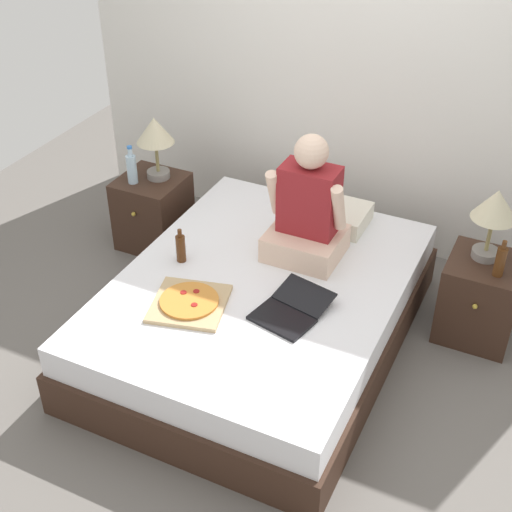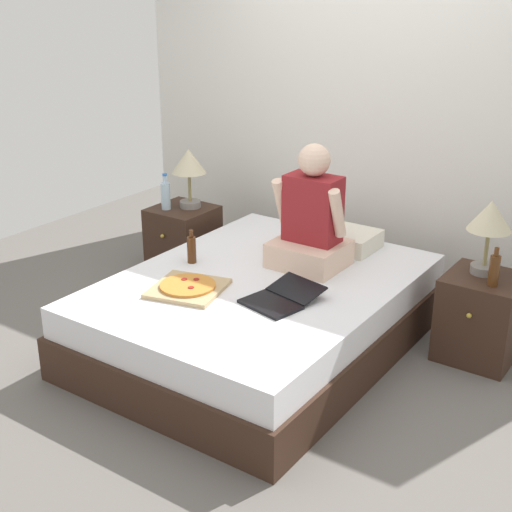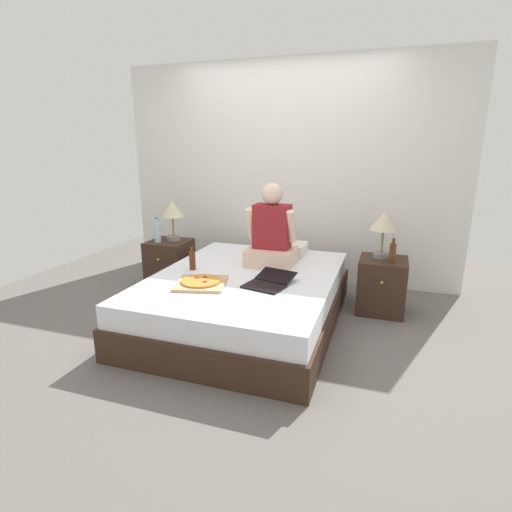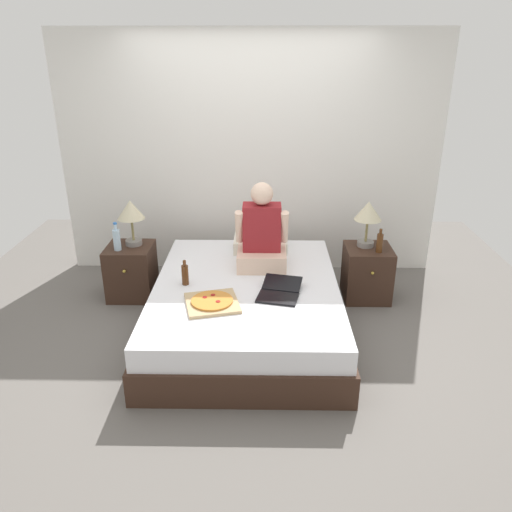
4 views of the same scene
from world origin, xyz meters
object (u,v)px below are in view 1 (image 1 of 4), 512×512
Objects in this scene: lamp_on_right_nightstand at (495,209)px; pizza_box at (189,303)px; nightstand_left at (153,211)px; beer_bottle_on_bed at (181,248)px; laptop at (289,311)px; water_bottle at (132,168)px; nightstand_right at (480,298)px; lamp_on_left_nightstand at (155,135)px; bed at (260,311)px; beer_bottle at (500,261)px; person_seated at (308,213)px.

lamp_on_right_nightstand is 0.93× the size of pizza_box.
lamp_on_right_nightstand is at bearing 1.25° from nightstand_left.
laptop is at bearing -13.22° from beer_bottle_on_bed.
water_bottle reaches higher than pizza_box.
pizza_box is at bearing -144.14° from nightstand_right.
water_bottle is at bearing 136.61° from pizza_box.
nightstand_left and nightstand_right have the same top height.
lamp_on_left_nightstand reaches higher than nightstand_right.
lamp_on_left_nightstand is (0.04, 0.05, 0.59)m from nightstand_left.
lamp_on_left_nightstand is 2.36m from nightstand_right.
bed is 9.63× the size of beer_bottle_on_bed.
bed is at bearing -31.82° from lamp_on_left_nightstand.
beer_bottle is 1.23m from laptop.
lamp_on_right_nightstand reaches higher than water_bottle.
lamp_on_left_nightstand is at bearing 176.36° from beer_bottle.
beer_bottle_on_bed is (-0.64, -0.40, -0.20)m from person_seated.
bed is 0.61m from beer_bottle_on_bed.
nightstand_left is 2.43m from beer_bottle.
laptop is (1.40, -0.91, -0.38)m from lamp_on_left_nightstand.
nightstand_left is at bearing 177.61° from beer_bottle.
person_seated is (-1.11, -0.17, 0.12)m from beer_bottle.
person_seated is (-1.04, -0.27, 0.48)m from nightstand_right.
lamp_on_right_nightstand is 1.83m from beer_bottle_on_bed.
person_seated reaches higher than water_bottle.
beer_bottle_on_bed reaches higher than pizza_box.
person_seated reaches higher than lamp_on_left_nightstand.
laptop is at bearing -141.74° from beer_bottle.
bed is 4.47× the size of laptop.
laptop is at bearing -37.31° from bed.
beer_bottle is (1.23, 0.55, 0.40)m from bed.
nightstand_left is 1.09× the size of pizza_box.
pizza_box is at bearing -116.91° from person_seated.
nightstand_right is (2.41, 0.09, -0.37)m from water_bottle.
lamp_on_left_nightstand is 1.63× the size of water_bottle.
lamp_on_right_nightstand is 1.31m from laptop.
bed is at bearing -150.91° from nightstand_right.
lamp_on_left_nightstand is 0.99m from beer_bottle_on_bed.
water_bottle is 0.61× the size of lamp_on_right_nightstand.
lamp_on_left_nightstand reaches higher than bed.
nightstand_left is 2.33m from nightstand_right.
bed is at bearing -29.09° from nightstand_left.
beer_bottle_on_bed is (0.73, -0.58, -0.09)m from water_bottle.
lamp_on_left_nightstand is 1.43m from pizza_box.
lamp_on_right_nightstand is 1.80m from pizza_box.
beer_bottle reaches higher than nightstand_left.
lamp_on_left_nightstand is 2.26m from lamp_on_right_nightstand.
bed is 0.65m from person_seated.
lamp_on_right_nightstand is at bearing 3.37° from water_bottle.
bed is 2.72× the size of person_seated.
nightstand_left is at bearing -178.75° from lamp_on_right_nightstand.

